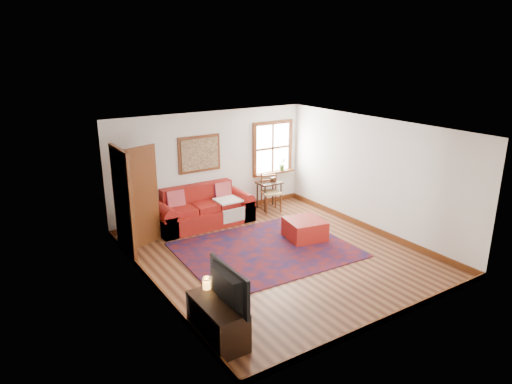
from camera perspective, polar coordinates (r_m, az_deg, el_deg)
ground at (r=9.00m, az=2.73°, el=-7.92°), size 5.50×5.50×0.00m
room_envelope at (r=8.44m, az=2.83°, el=2.30°), size 5.04×5.54×2.52m
window at (r=11.65m, az=2.25°, el=4.86°), size 1.18×0.20×1.38m
doorway at (r=9.19m, az=-15.11°, el=-0.80°), size 0.89×1.08×2.14m
framed_artwork at (r=10.58m, az=-7.07°, el=4.75°), size 1.05×0.07×0.85m
persian_rug at (r=9.20m, az=1.22°, el=-7.24°), size 3.40×2.76×0.02m
red_leather_sofa at (r=10.51m, az=-6.66°, el=-2.47°), size 2.24×0.92×0.88m
red_ottoman at (r=9.71m, az=6.11°, el=-4.66°), size 0.88×0.88×0.43m
side_table at (r=11.37m, az=1.65°, el=0.67°), size 0.58×0.43×0.69m
ladder_back_chair at (r=11.26m, az=1.80°, el=0.20°), size 0.53×0.52×0.95m
media_cabinet at (r=6.54m, az=-4.84°, el=-15.74°), size 0.47×1.04×0.57m
television at (r=6.15m, az=-4.21°, el=-11.83°), size 0.13×0.99×0.57m
candle_hurricane at (r=6.67m, az=-6.20°, el=-11.33°), size 0.12×0.12×0.18m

